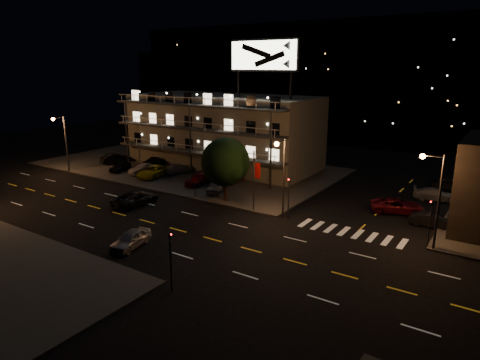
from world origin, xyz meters
The scene contains 29 objects.
ground centered at (0.00, 0.00, 0.00)m, with size 140.00×140.00×0.00m, color black.
curb_nw centered at (-14.00, 20.00, 0.07)m, with size 44.00×24.00×0.15m, color #3B3C39.
motel centered at (-9.94, 23.88, 5.34)m, with size 28.00×13.80×18.10m.
hill_backdrop centered at (-5.94, 68.78, 11.55)m, with size 120.00×25.00×24.00m.
streetlight_nw centered at (-26.00, 7.94, 4.96)m, with size 0.44×1.92×8.00m.
streetlight_nc centered at (8.50, 7.94, 4.96)m, with size 0.44×1.92×8.00m.
streetlight_ne centered at (22.14, 8.30, 4.96)m, with size 1.92×0.44×8.00m.
signal_nw centered at (9.00, 8.50, 2.57)m, with size 0.20×0.27×4.60m.
signal_sw centered at (9.00, -8.50, 2.57)m, with size 0.20×0.27×4.60m.
signal_ne centered at (22.00, 8.50, 2.57)m, with size 0.27×0.20×4.60m.
banner_north centered at (5.09, 8.40, 3.43)m, with size 0.83×0.16×6.40m.
stop_sign centered at (-3.00, 8.57, 1.71)m, with size 0.91×0.11×2.61m.
tree centered at (0.56, 9.58, 4.34)m, with size 5.60×5.39×7.05m.
lot_car_0 centered at (-19.85, 12.36, 0.81)m, with size 1.57×3.90×1.33m, color black.
lot_car_1 centered at (-15.73, 12.91, 0.84)m, with size 1.46×4.20×1.38m, color #939398.
lot_car_2 centered at (-13.41, 12.58, 0.91)m, with size 2.51×5.45×1.51m, color gold.
lot_car_3 centered at (-5.98, 13.06, 0.83)m, with size 1.91×4.70×1.36m, color #5C0D18.
lot_car_4 centered at (-2.12, 11.57, 0.85)m, with size 1.64×4.09×1.39m, color #939398.
lot_car_5 centered at (-24.25, 15.33, 0.89)m, with size 1.58×4.52×1.49m, color black.
lot_car_6 centered at (-17.53, 17.15, 0.90)m, with size 2.50×5.43×1.51m, color black.
lot_car_7 centered at (-12.11, 15.98, 0.81)m, with size 1.84×4.53×1.31m, color #939398.
lot_car_8 centered at (-6.87, 15.73, 0.83)m, with size 1.60×3.97×1.35m, color black.
lot_car_9 centered at (-3.21, 15.50, 0.83)m, with size 1.43×4.11×1.36m, color #5C0D18.
side_car_0 centered at (21.31, 13.81, 0.64)m, with size 1.35×3.89×1.28m, color black.
side_car_1 centered at (17.62, 16.20, 0.73)m, with size 2.44×5.29×1.47m, color #5C0D18.
side_car_2 centered at (20.06, 23.00, 0.67)m, with size 1.88×4.64×1.35m, color #939398.
side_car_3 centered at (20.80, 28.14, 0.76)m, with size 1.78×4.44×1.51m, color black.
road_car_east centered at (1.30, -5.08, 0.71)m, with size 1.69×4.19×1.43m, color #939398.
road_car_west centered at (-6.73, 3.00, 0.75)m, with size 2.47×5.36×1.49m, color black.
Camera 1 is at (27.23, -27.62, 14.69)m, focal length 32.00 mm.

